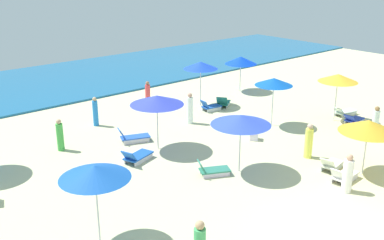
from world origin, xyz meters
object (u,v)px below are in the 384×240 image
object	(u,v)px
lounge_chair_2_0	(212,170)
beachgoer_4	(190,109)
umbrella_0	(201,65)
lounge_chair_4_1	(354,120)
lounge_chair_6_0	(137,156)
beachgoer_5	(60,136)
beachgoer_7	(309,142)
umbrella_3	(368,126)
lounge_chair_6_1	(133,137)
lounge_chair_3_1	(331,164)
umbrella_4	(338,78)
umbrella_5	(241,60)
beachgoer_0	(148,94)
lounge_chair_0_1	(223,103)
umbrella_2	(241,120)
umbrella_1	(95,172)
umbrella_6	(157,100)
umbrella_7	(274,82)
beachgoer_1	(348,174)
lounge_chair_0_0	(210,107)
beachgoer_2	(95,112)
lounge_chair_4_0	(345,112)
lounge_chair_3_0	(344,176)
cooler_box_2	(254,135)

from	to	relation	value
lounge_chair_2_0	beachgoer_4	world-z (taller)	beachgoer_4
umbrella_0	lounge_chair_4_1	bearing A→B (deg)	-62.86
lounge_chair_6_0	beachgoer_5	size ratio (longest dim) A/B	1.08
lounge_chair_2_0	beachgoer_7	distance (m)	4.69
umbrella_3	lounge_chair_6_1	world-z (taller)	umbrella_3
lounge_chair_3_1	umbrella_4	size ratio (longest dim) A/B	0.53
lounge_chair_4_1	umbrella_5	distance (m)	8.75
lounge_chair_3_1	beachgoer_0	bearing A→B (deg)	-7.89
lounge_chair_0_1	umbrella_3	bearing A→B (deg)	133.78
umbrella_2	lounge_chair_0_1	bearing A→B (deg)	50.10
umbrella_2	lounge_chair_3_1	distance (m)	4.29
lounge_chair_6_1	umbrella_1	bearing A→B (deg)	159.94
lounge_chair_4_1	beachgoer_0	bearing A→B (deg)	32.85
umbrella_6	beachgoer_4	world-z (taller)	umbrella_6
lounge_chair_0_1	umbrella_7	world-z (taller)	umbrella_7
lounge_chair_2_0	umbrella_7	xyz separation A→B (m)	(6.48, 2.38, 2.14)
lounge_chair_0_1	lounge_chair_4_1	size ratio (longest dim) A/B	1.04
beachgoer_1	lounge_chair_0_0	bearing A→B (deg)	80.20
lounge_chair_6_1	lounge_chair_3_1	bearing A→B (deg)	-130.04
umbrella_7	lounge_chair_6_1	bearing A→B (deg)	158.46
beachgoer_1	lounge_chair_6_1	bearing A→B (deg)	114.58
lounge_chair_3_1	beachgoer_0	world-z (taller)	beachgoer_0
umbrella_1	beachgoer_4	xyz separation A→B (m)	(9.17, 6.53, -1.54)
lounge_chair_2_0	beachgoer_4	distance (m)	6.43
umbrella_5	umbrella_6	bearing A→B (deg)	-155.94
lounge_chair_2_0	beachgoer_5	world-z (taller)	beachgoer_5
beachgoer_2	beachgoer_5	world-z (taller)	beachgoer_2
lounge_chair_4_0	lounge_chair_6_0	distance (m)	12.65
lounge_chair_3_1	lounge_chair_4_1	distance (m)	6.46
beachgoer_4	beachgoer_5	world-z (taller)	beachgoer_4
lounge_chair_0_1	lounge_chair_4_0	size ratio (longest dim) A/B	0.86
lounge_chair_0_1	umbrella_3	world-z (taller)	umbrella_3
lounge_chair_3_0	beachgoer_5	distance (m)	12.40
lounge_chair_0_1	lounge_chair_0_0	bearing A→B (deg)	60.82
lounge_chair_0_0	umbrella_4	distance (m)	7.22
lounge_chair_3_0	beachgoer_4	xyz separation A→B (m)	(-0.14, 9.20, 0.54)
umbrella_6	beachgoer_5	distance (m)	4.74
lounge_chair_3_1	umbrella_5	world-z (taller)	umbrella_5
umbrella_3	beachgoer_0	world-z (taller)	umbrella_3
umbrella_5	cooler_box_2	distance (m)	9.12
umbrella_6	lounge_chair_3_1	bearing A→B (deg)	-58.33
umbrella_0	umbrella_1	xyz separation A→B (m)	(-11.75, -8.60, -0.12)
beachgoer_2	beachgoer_0	bearing A→B (deg)	-32.86
lounge_chair_2_0	beachgoer_2	size ratio (longest dim) A/B	0.91
lounge_chair_0_1	beachgoer_1	xyz separation A→B (m)	(-3.94, -10.70, 0.45)
lounge_chair_0_0	umbrella_7	xyz separation A→B (m)	(0.78, -3.93, 2.12)
lounge_chair_0_1	lounge_chair_4_1	world-z (taller)	lounge_chair_0_1
lounge_chair_0_0	lounge_chair_3_0	size ratio (longest dim) A/B	0.87
lounge_chair_2_0	lounge_chair_3_0	distance (m)	5.17
beachgoer_4	lounge_chair_3_0	bearing A→B (deg)	-130.64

